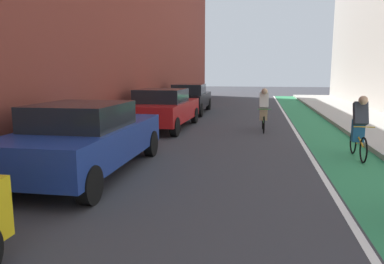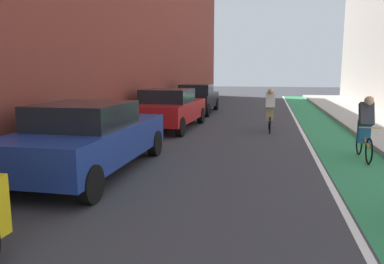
{
  "view_description": "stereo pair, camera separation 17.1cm",
  "coord_description": "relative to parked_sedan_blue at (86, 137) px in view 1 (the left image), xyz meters",
  "views": [
    {
      "loc": [
        0.78,
        3.08,
        2.17
      ],
      "look_at": [
        -0.28,
        8.95,
        1.19
      ],
      "focal_mm": 34.39,
      "sensor_mm": 36.0,
      "label": 1
    },
    {
      "loc": [
        0.94,
        3.11,
        2.17
      ],
      "look_at": [
        -0.28,
        8.95,
        1.19
      ],
      "focal_mm": 34.39,
      "sensor_mm": 36.0,
      "label": 2
    }
  ],
  "objects": [
    {
      "name": "parked_sedan_red",
      "position": [
        -0.0,
        6.48,
        -0.0
      ],
      "size": [
        2.1,
        4.53,
        1.53
      ],
      "color": "red",
      "rests_on": "ground"
    },
    {
      "name": "bike_lane_paint",
      "position": [
        5.88,
        7.39,
        -0.79
      ],
      "size": [
        1.6,
        39.29,
        0.0
      ],
      "primitive_type": "cube",
      "color": "#2D8451",
      "rests_on": "ground"
    },
    {
      "name": "parked_sedan_black",
      "position": [
        0.0,
        12.1,
        -0.0
      ],
      "size": [
        1.88,
        4.66,
        1.53
      ],
      "color": "black",
      "rests_on": "ground"
    },
    {
      "name": "cyclist_trailing",
      "position": [
        6.12,
        2.58,
        0.02
      ],
      "size": [
        0.48,
        1.68,
        1.59
      ],
      "color": "black",
      "rests_on": "ground"
    },
    {
      "name": "ground_plane",
      "position": [
        2.82,
        5.39,
        -0.79
      ],
      "size": [
        86.44,
        86.44,
        0.0
      ],
      "primitive_type": "plane",
      "color": "#38383D"
    },
    {
      "name": "cyclist_far",
      "position": [
        3.81,
        6.52,
        0.05
      ],
      "size": [
        0.48,
        1.67,
        1.59
      ],
      "color": "black",
      "rests_on": "ground"
    },
    {
      "name": "sidewalk_right",
      "position": [
        8.24,
        7.39,
        -0.72
      ],
      "size": [
        3.12,
        39.29,
        0.14
      ],
      "primitive_type": "cube",
      "color": "#A8A59E",
      "rests_on": "ground"
    },
    {
      "name": "parked_sedan_blue",
      "position": [
        0.0,
        0.0,
        0.0
      ],
      "size": [
        2.03,
        4.73,
        1.53
      ],
      "color": "navy",
      "rests_on": "ground"
    },
    {
      "name": "lane_divider_stripe",
      "position": [
        4.98,
        7.39,
        -0.79
      ],
      "size": [
        0.12,
        39.29,
        0.0
      ],
      "primitive_type": "cube",
      "color": "white",
      "rests_on": "ground"
    }
  ]
}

